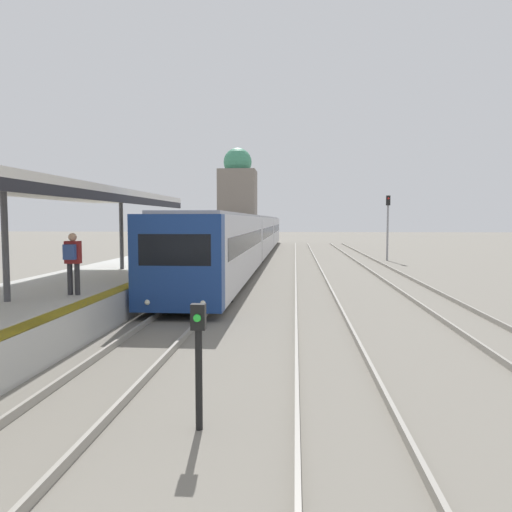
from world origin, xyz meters
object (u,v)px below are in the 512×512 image
Objects in this scene: person_on_platform at (72,258)px; signal_post_near at (199,352)px; signal_mast_far at (388,219)px; train_near at (252,234)px.

person_on_platform reaches higher than signal_post_near.
signal_post_near is 0.38× the size of signal_mast_far.
signal_mast_far is at bearing -15.96° from train_near.
train_near is 28.56× the size of signal_post_near.
person_on_platform is at bearing -95.45° from train_near.
train_near is 10.89× the size of signal_mast_far.
person_on_platform is 26.73m from signal_mast_far.
signal_post_near is at bearing -53.14° from person_on_platform.
person_on_platform is at bearing -118.04° from signal_mast_far.
person_on_platform is at bearing 126.86° from signal_post_near.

